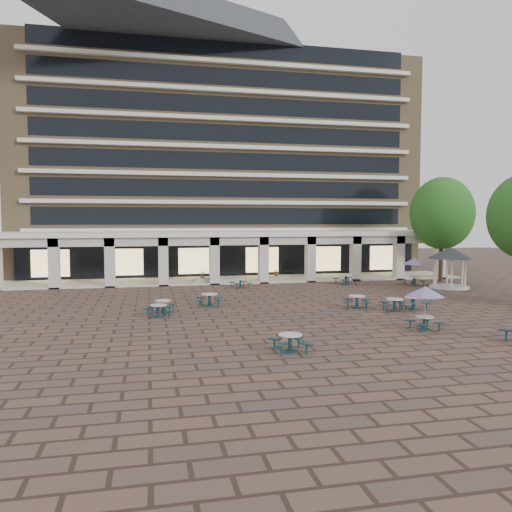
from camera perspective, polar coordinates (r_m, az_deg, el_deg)
The scene contains 18 objects.
ground at distance 30.52m, azimuth 2.21°, elevation -6.02°, with size 120.00×120.00×0.00m, color brown.
apartment_building at distance 55.57m, azimuth -4.41°, elevation 11.53°, with size 40.00×15.50×25.20m.
retail_arcade at distance 44.60m, azimuth -2.50°, elevation 1.03°, with size 42.00×6.60×4.40m.
picnic_table_1 at distance 20.61m, azimuth 3.93°, elevation -9.70°, with size 1.63×1.63×0.73m.
picnic_table_3 at distance 31.73m, azimuth 17.52°, elevation -5.01°, with size 1.95×1.95×0.74m.
picnic_table_5 at distance 29.76m, azimuth -10.59°, elevation -5.53°, with size 1.83×1.83×0.70m.
picnic_table_6 at distance 25.70m, azimuth 18.78°, elevation -4.03°, with size 1.85×1.85×2.14m.
picnic_table_7 at distance 30.73m, azimuth 15.56°, elevation -5.27°, with size 1.94×1.94×0.73m.
picnic_table_8 at distance 31.51m, azimuth -5.34°, elevation -4.87°, with size 1.92×1.92×0.77m.
picnic_table_9 at distance 28.36m, azimuth -11.09°, elevation -6.03°, with size 1.69×1.69×0.69m.
picnic_table_10 at distance 31.23m, azimuth 11.47°, elevation -5.02°, with size 2.08×2.08×0.76m.
picnic_table_11 at distance 43.28m, azimuth 17.63°, elevation -0.69°, with size 1.95×1.95×2.25m.
picnic_table_12 at distance 39.82m, azimuth -1.79°, elevation -3.04°, with size 1.84×1.84×0.72m.
picnic_table_13 at distance 42.59m, azimuth 10.23°, elevation -2.56°, with size 2.03×2.03×0.82m.
gazebo at distance 42.48m, azimuth 21.27°, elevation -0.17°, with size 3.45×3.45×3.21m.
tree_east_c at distance 46.93m, azimuth 20.50°, elevation 4.59°, with size 5.51×5.51×9.18m.
planter_left at distance 42.52m, azimuth -6.09°, elevation -2.56°, with size 1.50×0.62×1.21m.
planter_right at distance 43.67m, azimuth 2.38°, elevation -2.37°, with size 1.50×0.60×1.22m.
Camera 1 is at (-7.46, -29.11, 5.31)m, focal length 35.00 mm.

